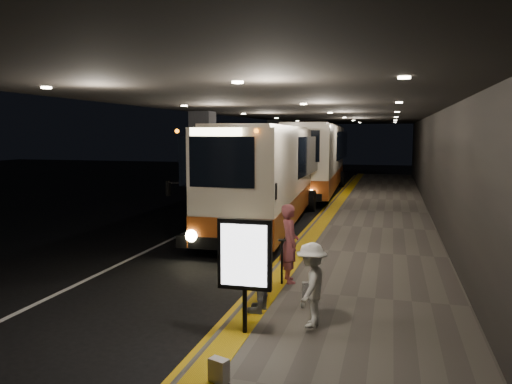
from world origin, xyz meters
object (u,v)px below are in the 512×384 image
at_px(passenger_waiting_white, 311,285).
at_px(stanchion_post, 282,262).
at_px(coach_second, 315,162).
at_px(bag_plain, 219,370).
at_px(passenger_boarding, 289,243).
at_px(bag_polka, 309,291).
at_px(passenger_waiting_grey, 260,266).
at_px(coach_main, 268,180).
at_px(info_sign, 245,257).

distance_m(passenger_waiting_white, stanchion_post, 2.52).
distance_m(coach_second, stanchion_post, 18.76).
relative_size(bag_plain, stanchion_post, 0.33).
bearing_deg(passenger_waiting_white, passenger_boarding, -155.09).
distance_m(coach_second, bag_polka, 19.72).
height_order(passenger_waiting_grey, bag_plain, passenger_waiting_grey).
relative_size(coach_second, stanchion_post, 12.50).
height_order(coach_main, bag_polka, coach_main).
distance_m(coach_second, passenger_boarding, 18.50).
bearing_deg(passenger_boarding, passenger_waiting_white, 175.80).
xyz_separation_m(passenger_waiting_grey, bag_plain, (0.16, -2.82, -0.73)).
height_order(passenger_waiting_grey, bag_polka, passenger_waiting_grey).
height_order(info_sign, stanchion_post, info_sign).
height_order(bag_polka, stanchion_post, stanchion_post).
bearing_deg(passenger_waiting_white, info_sign, -53.43).
xyz_separation_m(passenger_boarding, passenger_waiting_white, (0.91, -2.53, -0.16)).
bearing_deg(coach_main, info_sign, -81.81).
bearing_deg(info_sign, bag_polka, 68.04).
height_order(coach_main, passenger_waiting_grey, coach_main).
height_order(coach_second, bag_plain, coach_second).
bearing_deg(stanchion_post, coach_main, 106.10).
bearing_deg(bag_plain, stanchion_post, 91.52).
height_order(passenger_boarding, passenger_waiting_grey, passenger_boarding).
bearing_deg(bag_plain, passenger_waiting_grey, 93.14).
distance_m(info_sign, stanchion_post, 3.04).
bearing_deg(stanchion_post, info_sign, -90.31).
distance_m(passenger_waiting_white, passenger_waiting_grey, 1.16).
bearing_deg(info_sign, stanchion_post, 88.53).
bearing_deg(passenger_waiting_white, bag_polka, -164.52).
bearing_deg(passenger_waiting_white, coach_second, -166.47).
height_order(passenger_waiting_white, info_sign, info_sign).
relative_size(passenger_waiting_white, info_sign, 0.76).
bearing_deg(passenger_boarding, stanchion_post, 129.85).
xyz_separation_m(coach_second, bag_polka, (2.83, -19.45, -1.60)).
xyz_separation_m(bag_plain, info_sign, (-0.14, 1.73, 1.18)).
bearing_deg(passenger_waiting_grey, coach_main, -162.71).
bearing_deg(bag_polka, stanchion_post, 132.27).
distance_m(passenger_waiting_white, info_sign, 1.37).
height_order(coach_second, info_sign, coach_second).
relative_size(passenger_boarding, passenger_waiting_grey, 1.01).
bearing_deg(coach_second, bag_plain, -87.13).
xyz_separation_m(passenger_boarding, bag_polka, (0.65, -1.10, -0.73)).
distance_m(bag_plain, stanchion_post, 4.67).
relative_size(coach_main, coach_second, 0.95).
xyz_separation_m(coach_main, bag_polka, (3.03, -8.69, -1.47)).
xyz_separation_m(passenger_waiting_white, passenger_waiting_grey, (-1.07, 0.45, 0.14)).
xyz_separation_m(passenger_boarding, passenger_waiting_grey, (-0.15, -2.08, -0.01)).
distance_m(coach_main, bag_plain, 12.81).
xyz_separation_m(coach_second, passenger_waiting_white, (3.09, -20.89, -1.02)).
bearing_deg(coach_main, bag_plain, -82.80).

